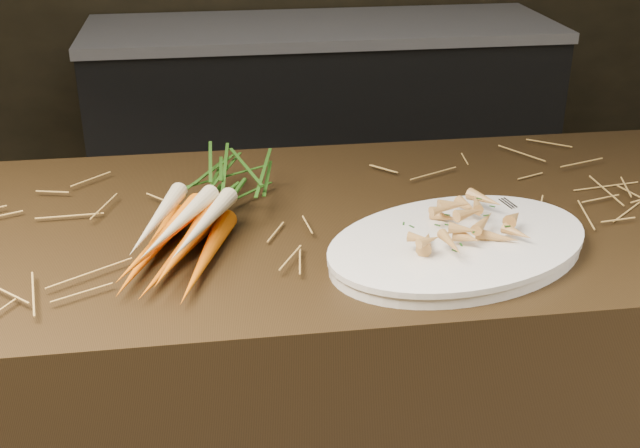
{
  "coord_description": "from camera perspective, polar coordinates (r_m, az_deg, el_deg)",
  "views": [
    {
      "loc": [
        -0.15,
        -0.91,
        1.47
      ],
      "look_at": [
        -0.0,
        0.15,
        0.96
      ],
      "focal_mm": 45.0,
      "sensor_mm": 36.0,
      "label": 1
    }
  ],
  "objects": [
    {
      "name": "main_counter",
      "position": [
        1.6,
        -0.77,
        -14.37
      ],
      "size": [
        2.4,
        0.7,
        0.9
      ],
      "primitive_type": "cube",
      "color": "black",
      "rests_on": "ground"
    },
    {
      "name": "back_counter",
      "position": [
        3.3,
        0.13,
        6.93
      ],
      "size": [
        1.82,
        0.62,
        0.84
      ],
      "color": "black",
      "rests_on": "ground"
    },
    {
      "name": "straw_bedding",
      "position": [
        1.35,
        -0.88,
        0.78
      ],
      "size": [
        1.4,
        0.6,
        0.02
      ],
      "primitive_type": null,
      "color": "#A6813D",
      "rests_on": "main_counter"
    },
    {
      "name": "root_veg_bunch",
      "position": [
        1.32,
        -7.9,
        1.62
      ],
      "size": [
        0.3,
        0.51,
        0.09
      ],
      "rotation": [
        0.0,
        0.0,
        -0.37
      ],
      "color": "#D2510B",
      "rests_on": "main_counter"
    },
    {
      "name": "serving_platter",
      "position": [
        1.25,
        9.8,
        -1.69
      ],
      "size": [
        0.5,
        0.42,
        0.02
      ],
      "primitive_type": null,
      "rotation": [
        0.0,
        0.0,
        0.37
      ],
      "color": "white",
      "rests_on": "main_counter"
    },
    {
      "name": "roasted_veg_heap",
      "position": [
        1.23,
        9.92,
        -0.23
      ],
      "size": [
        0.25,
        0.22,
        0.05
      ],
      "primitive_type": null,
      "rotation": [
        0.0,
        0.0,
        0.37
      ],
      "color": "#C28A3D",
      "rests_on": "serving_platter"
    },
    {
      "name": "serving_fork",
      "position": [
        1.32,
        15.53,
        0.02
      ],
      "size": [
        0.04,
        0.16,
        0.0
      ],
      "primitive_type": "cube",
      "rotation": [
        0.0,
        0.0,
        0.19
      ],
      "color": "silver",
      "rests_on": "serving_platter"
    }
  ]
}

